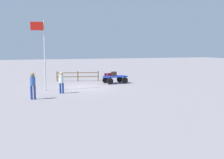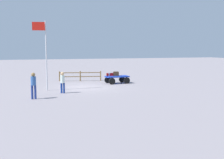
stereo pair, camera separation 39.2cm
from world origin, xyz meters
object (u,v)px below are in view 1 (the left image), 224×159
at_px(worker_trailing, 33,84).
at_px(luggage_cart, 115,78).
at_px(flagpole, 43,49).
at_px(suitcase_navy, 109,74).
at_px(suitcase_tan, 114,74).
at_px(worker_lead, 61,81).
at_px(suitcase_grey, 108,74).
at_px(suitcase_dark, 114,74).

bearing_deg(worker_trailing, luggage_cart, -143.35).
height_order(worker_trailing, flagpole, flagpole).
distance_m(luggage_cart, suitcase_navy, 0.71).
relative_size(suitcase_tan, worker_lead, 0.36).
xyz_separation_m(suitcase_grey, worker_trailing, (7.12, 6.09, 0.20)).
height_order(suitcase_tan, worker_trailing, worker_trailing).
height_order(suitcase_tan, suitcase_dark, suitcase_tan).
distance_m(suitcase_tan, flagpole, 7.49).
bearing_deg(worker_trailing, suitcase_tan, -142.20).
bearing_deg(suitcase_grey, suitcase_navy, -160.18).
distance_m(luggage_cart, worker_lead, 6.87).
bearing_deg(luggage_cart, suitcase_dark, -93.04).
relative_size(luggage_cart, suitcase_tan, 3.93).
height_order(suitcase_tan, suitcase_navy, suitcase_tan).
bearing_deg(worker_lead, flagpole, -57.50).
bearing_deg(worker_lead, suitcase_tan, -142.99).
distance_m(suitcase_navy, worker_trailing, 9.47).
relative_size(suitcase_navy, worker_trailing, 0.35).
distance_m(suitcase_dark, worker_trailing, 9.82).
xyz_separation_m(worker_trailing, flagpole, (-1.01, -3.46, 2.21)).
bearing_deg(worker_trailing, suitcase_dark, -141.76).
xyz_separation_m(suitcase_navy, worker_lead, (5.11, 4.38, 0.06)).
bearing_deg(luggage_cart, suitcase_navy, -40.59).
height_order(suitcase_tan, worker_lead, worker_lead).
distance_m(suitcase_grey, flagpole, 7.07).
bearing_deg(suitcase_grey, worker_trailing, 40.58).
bearing_deg(suitcase_tan, suitcase_grey, -13.70).
xyz_separation_m(luggage_cart, worker_trailing, (7.69, 5.72, 0.52)).
bearing_deg(flagpole, suitcase_dark, -158.70).
bearing_deg(suitcase_grey, suitcase_tan, 166.30).
bearing_deg(suitcase_dark, suitcase_grey, -1.95).
xyz_separation_m(suitcase_dark, suitcase_grey, (0.59, -0.02, -0.03)).
xyz_separation_m(suitcase_grey, worker_lead, (5.02, 4.34, 0.07)).
distance_m(worker_lead, worker_trailing, 2.74).
bearing_deg(suitcase_tan, suitcase_dark, -103.35).
relative_size(luggage_cart, suitcase_navy, 3.65).
xyz_separation_m(luggage_cart, flagpole, (6.68, 2.26, 2.73)).
distance_m(luggage_cart, flagpole, 7.56).
xyz_separation_m(suitcase_dark, worker_lead, (5.61, 4.32, 0.04)).
relative_size(suitcase_dark, worker_trailing, 0.28).
xyz_separation_m(suitcase_navy, flagpole, (6.20, 2.67, 2.39)).
distance_m(suitcase_navy, suitcase_dark, 0.50).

